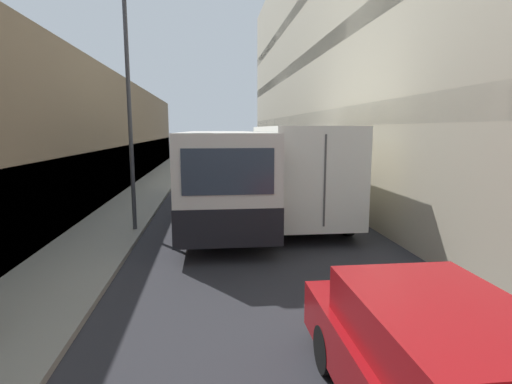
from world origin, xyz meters
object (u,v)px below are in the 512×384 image
(box_truck, at_px, (295,171))
(street_lamp, at_px, (127,60))
(bus, at_px, (221,171))
(car_hatchback, at_px, (446,375))

(box_truck, distance_m, street_lamp, 6.31)
(bus, height_order, box_truck, box_truck)
(street_lamp, bearing_deg, bus, 40.60)
(bus, height_order, street_lamp, street_lamp)
(car_hatchback, height_order, street_lamp, street_lamp)
(bus, xyz_separation_m, box_truck, (2.49, -1.05, 0.08))
(car_hatchback, relative_size, street_lamp, 0.60)
(street_lamp, bearing_deg, box_truck, 13.64)
(bus, bearing_deg, car_hatchback, -80.40)
(box_truck, bearing_deg, bus, 157.20)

